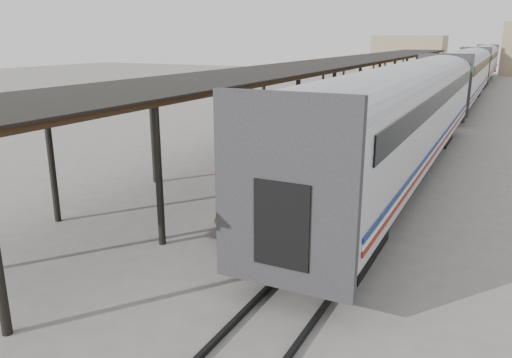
{
  "coord_description": "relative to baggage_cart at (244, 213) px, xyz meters",
  "views": [
    {
      "loc": [
        6.91,
        -12.49,
        5.63
      ],
      "look_at": [
        0.68,
        -0.14,
        1.7
      ],
      "focal_mm": 35.0,
      "sensor_mm": 36.0,
      "label": 1
    }
  ],
  "objects": [
    {
      "name": "porter",
      "position": [
        0.25,
        -0.65,
        1.07
      ],
      "size": [
        0.52,
        0.69,
        1.72
      ],
      "primitive_type": "imported",
      "rotation": [
        0.0,
        0.0,
        1.39
      ],
      "color": "navy",
      "rests_on": "baggage_cart"
    },
    {
      "name": "rails",
      "position": [
        2.85,
        34.27,
        -0.59
      ],
      "size": [
        1.54,
        150.0,
        0.12
      ],
      "color": "black",
      "rests_on": "ground"
    },
    {
      "name": "luggage_tug",
      "position": [
        -3.17,
        18.7,
        -0.01
      ],
      "size": [
        1.22,
        1.73,
        1.4
      ],
      "rotation": [
        0.0,
        0.0,
        -0.17
      ],
      "color": "maroon",
      "rests_on": "ground"
    },
    {
      "name": "baggage_cart",
      "position": [
        0.0,
        0.0,
        0.0
      ],
      "size": [
        1.94,
        2.67,
        0.86
      ],
      "rotation": [
        0.0,
        0.0,
        0.32
      ],
      "color": "brown",
      "rests_on": "ground"
    },
    {
      "name": "building_left",
      "position": [
        -10.35,
        82.27,
        2.35
      ],
      "size": [
        12.0,
        8.0,
        6.0
      ],
      "primitive_type": "cube",
      "color": "tan",
      "rests_on": "ground"
    },
    {
      "name": "ground",
      "position": [
        -0.35,
        0.27,
        -0.65
      ],
      "size": [
        160.0,
        160.0,
        0.0
      ],
      "primitive_type": "plane",
      "color": "slate",
      "rests_on": "ground"
    },
    {
      "name": "pedestrian",
      "position": [
        -2.47,
        12.28,
        0.3
      ],
      "size": [
        1.18,
        0.67,
        1.91
      ],
      "primitive_type": "imported",
      "rotation": [
        0.0,
        0.0,
        2.95
      ],
      "color": "black",
      "rests_on": "ground"
    },
    {
      "name": "suitcase_stack",
      "position": [
        -0.24,
        0.31,
        0.38
      ],
      "size": [
        1.39,
        1.35,
        0.43
      ],
      "rotation": [
        0.0,
        0.0,
        0.32
      ],
      "color": "#373739",
      "rests_on": "baggage_cart"
    },
    {
      "name": "canopy",
      "position": [
        -3.75,
        24.27,
        3.36
      ],
      "size": [
        4.9,
        64.3,
        4.15
      ],
      "color": "#422B19",
      "rests_on": "ground"
    },
    {
      "name": "train",
      "position": [
        2.84,
        34.06,
        2.04
      ],
      "size": [
        3.45,
        76.01,
        4.01
      ],
      "color": "silver",
      "rests_on": "ground"
    }
  ]
}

